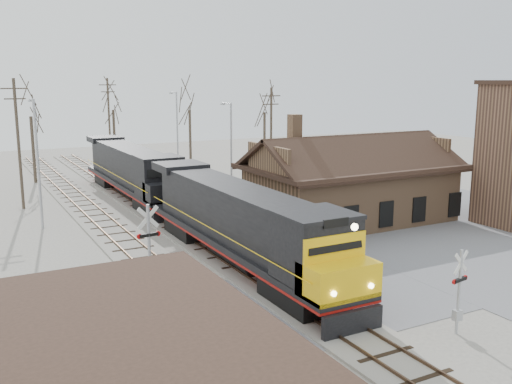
% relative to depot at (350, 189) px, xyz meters
% --- Properties ---
extents(ground, '(140.00, 140.00, 0.00)m').
position_rel_depot_xyz_m(ground, '(-11.99, -12.00, -2.41)').
color(ground, '#A29D93').
rests_on(ground, ground).
extents(road, '(60.00, 9.00, 0.03)m').
position_rel_depot_xyz_m(road, '(-11.99, -12.00, -2.39)').
color(road, slate).
rests_on(road, ground).
extents(parking_lot, '(22.00, 26.00, 0.03)m').
position_rel_depot_xyz_m(parking_lot, '(6.01, -8.00, -2.39)').
color(parking_lot, slate).
rests_on(parking_lot, ground).
extents(track_main, '(3.40, 90.00, 0.24)m').
position_rel_depot_xyz_m(track_main, '(-11.99, 3.00, -2.34)').
color(track_main, '#A29D93').
rests_on(track_main, ground).
extents(track_siding, '(3.40, 90.00, 0.24)m').
position_rel_depot_xyz_m(track_siding, '(-16.49, 3.00, -2.34)').
color(track_siding, '#A29D93').
rests_on(track_siding, ground).
extents(depot, '(15.20, 9.31, 7.90)m').
position_rel_depot_xyz_m(depot, '(0.00, 0.00, 0.00)').
color(depot, '#8B6548').
rests_on(depot, ground).
extents(locomotive_lead, '(3.15, 21.08, 4.68)m').
position_rel_depot_xyz_m(locomotive_lead, '(-11.99, -6.07, 0.05)').
color(locomotive_lead, black).
rests_on(locomotive_lead, ground).
extents(locomotive_trailing, '(3.15, 21.08, 4.43)m').
position_rel_depot_xyz_m(locomotive_trailing, '(-11.99, 15.29, 0.05)').
color(locomotive_trailing, black).
rests_on(locomotive_trailing, ground).
extents(crossbuck_near, '(1.02, 0.30, 3.60)m').
position_rel_depot_xyz_m(crossbuck_near, '(-8.06, -17.78, -0.69)').
color(crossbuck_near, '#A5A8AD').
rests_on(crossbuck_near, ground).
extents(crossbuck_far, '(1.25, 0.33, 4.38)m').
position_rel_depot_xyz_m(crossbuck_far, '(-17.64, -7.00, -0.37)').
color(crossbuck_far, '#A5A8AD').
rests_on(crossbuck_far, ground).
extents(streetlight_a, '(0.25, 2.04, 9.07)m').
position_rel_depot_xyz_m(streetlight_a, '(-20.62, 8.39, 2.67)').
color(streetlight_a, '#A5A8AD').
rests_on(streetlight_a, ground).
extents(streetlight_b, '(0.25, 2.04, 8.39)m').
position_rel_depot_xyz_m(streetlight_b, '(-4.14, 11.85, 2.32)').
color(streetlight_b, '#A5A8AD').
rests_on(streetlight_b, ground).
extents(streetlight_c, '(0.25, 2.04, 9.09)m').
position_rel_depot_xyz_m(streetlight_c, '(-3.99, 25.66, 2.68)').
color(streetlight_c, '#A5A8AD').
rests_on(streetlight_c, ground).
extents(utility_pole_a, '(2.00, 0.24, 10.46)m').
position_rel_depot_xyz_m(utility_pole_a, '(-21.06, 15.62, 3.05)').
color(utility_pole_a, '#382D23').
rests_on(utility_pole_a, ground).
extents(utility_pole_b, '(2.00, 0.24, 10.56)m').
position_rel_depot_xyz_m(utility_pole_b, '(-9.12, 34.58, 3.11)').
color(utility_pole_b, '#382D23').
rests_on(utility_pole_b, ground).
extents(utility_pole_c, '(2.00, 0.24, 9.61)m').
position_rel_depot_xyz_m(utility_pole_c, '(1.92, 15.28, 2.62)').
color(utility_pole_c, '#382D23').
rests_on(utility_pole_c, ground).
extents(tree_b, '(4.50, 4.50, 11.02)m').
position_rel_depot_xyz_m(tree_b, '(-18.55, 27.93, 5.44)').
color(tree_b, '#382D23').
rests_on(tree_b, ground).
extents(tree_c, '(4.54, 4.54, 11.13)m').
position_rel_depot_xyz_m(tree_c, '(-8.44, 35.19, 5.52)').
color(tree_c, '#382D23').
rests_on(tree_c, ground).
extents(tree_d, '(4.64, 4.64, 11.37)m').
position_rel_depot_xyz_m(tree_d, '(-1.25, 28.70, 5.69)').
color(tree_d, '#382D23').
rests_on(tree_d, ground).
extents(tree_e, '(4.46, 4.46, 10.93)m').
position_rel_depot_xyz_m(tree_e, '(6.25, 24.42, 5.37)').
color(tree_e, '#382D23').
rests_on(tree_e, ground).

